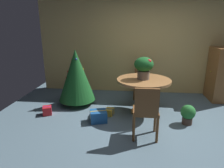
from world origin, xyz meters
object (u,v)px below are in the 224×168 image
wooden_chair_far (142,78)px  gift_box_blue (98,116)px  round_dining_table (143,90)px  wooden_chair_near (146,110)px  flower_vase (144,66)px  potted_plant (188,114)px  wooden_cabinet (220,74)px  gift_box_gold (109,112)px  gift_box_red (47,111)px  holiday_tree (76,75)px

wooden_chair_far → gift_box_blue: size_ratio=2.47×
round_dining_table → wooden_chair_near: wooden_chair_near is taller
flower_vase → potted_plant: 1.24m
gift_box_blue → wooden_cabinet: bearing=28.9°
wooden_chair_near → potted_plant: 1.07m
gift_box_gold → potted_plant: bearing=-8.4°
wooden_chair_near → wooden_cabinet: 2.79m
wooden_chair_near → wooden_cabinet: bearing=47.1°
wooden_chair_near → gift_box_red: 2.16m
flower_vase → gift_box_blue: flower_vase is taller
round_dining_table → gift_box_gold: size_ratio=5.06×
holiday_tree → wooden_cabinet: bearing=11.5°
wooden_chair_far → gift_box_blue: (-0.87, -1.52, -0.40)m
wooden_chair_far → round_dining_table: bearing=-90.0°
gift_box_gold → wooden_cabinet: wooden_cabinet is taller
holiday_tree → round_dining_table: bearing=-12.4°
gift_box_gold → holiday_tree: bearing=147.5°
gift_box_gold → gift_box_blue: bearing=-119.6°
wooden_chair_far → wooden_cabinet: 1.90m
wooden_chair_far → gift_box_red: size_ratio=3.82×
gift_box_blue → wooden_cabinet: wooden_cabinet is taller
holiday_tree → gift_box_red: (-0.48, -0.64, -0.62)m
gift_box_blue → gift_box_red: gift_box_blue is taller
wooden_chair_near → gift_box_blue: wooden_chair_near is taller
wooden_cabinet → potted_plant: wooden_cabinet is taller
round_dining_table → wooden_chair_near: size_ratio=1.22×
gift_box_blue → potted_plant: (1.70, 0.09, 0.10)m
flower_vase → holiday_tree: size_ratio=0.35×
gift_box_blue → gift_box_red: 1.14m
flower_vase → gift_box_red: size_ratio=1.87×
flower_vase → gift_box_blue: bearing=-149.4°
flower_vase → holiday_tree: bearing=167.7°
gift_box_gold → gift_box_red: bearing=-175.1°
round_dining_table → flower_vase: bearing=146.0°
flower_vase → wooden_cabinet: wooden_cabinet is taller
gift_box_blue → flower_vase: bearing=30.6°
wooden_chair_far → holiday_tree: (-1.52, -0.68, 0.19)m
round_dining_table → wooden_chair_far: 1.02m
wooden_chair_far → wooden_cabinet: size_ratio=0.71×
gift_box_red → wooden_cabinet: 4.15m
round_dining_table → potted_plant: bearing=-26.5°
gift_box_red → gift_box_gold: size_ratio=1.11×
holiday_tree → gift_box_red: holiday_tree is taller
flower_vase → wooden_chair_near: size_ratio=0.50×
gift_box_gold → wooden_chair_near: bearing=-49.8°
holiday_tree → potted_plant: holiday_tree is taller
gift_box_gold → round_dining_table: bearing=15.4°
gift_box_red → wooden_cabinet: bearing=18.9°
wooden_chair_near → gift_box_gold: (-0.69, 0.82, -0.44)m
gift_box_blue → wooden_chair_far: bearing=60.2°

